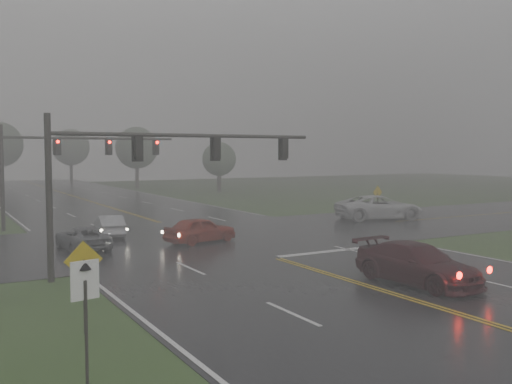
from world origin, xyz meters
TOP-DOWN VIEW (x-y plane):
  - main_road at (0.00, 20.00)m, footprint 18.00×160.00m
  - cross_street at (0.00, 22.00)m, footprint 120.00×14.00m
  - stop_bar at (4.50, 14.40)m, footprint 8.50×0.50m
  - sedan_maroon at (1.88, 7.02)m, footprint 2.50×5.45m
  - sedan_red at (-1.20, 20.30)m, footprint 4.49×2.62m
  - sedan_silver at (-4.99, 25.02)m, footprint 1.87×4.09m
  - car_grey at (-7.44, 21.24)m, footprint 2.26×4.40m
  - pickup_white at (14.95, 23.65)m, footprint 7.09×4.65m
  - signal_gantry_near at (-6.47, 14.40)m, footprint 12.08×0.29m
  - signal_gantry_far at (-6.64, 30.92)m, footprint 11.63×0.34m
  - sign_diamond_west at (-10.54, 7.33)m, footprint 1.08×0.12m
  - sign_arrow_white at (-11.42, 3.35)m, footprint 0.62×0.17m
  - sign_diamond_east at (15.25, 24.21)m, footprint 1.04×0.22m
  - tree_ne_a at (10.99, 68.96)m, footprint 5.85×5.85m
  - tree_n_mid at (-5.58, 78.98)m, footprint 6.32×6.32m
  - tree_e_near at (17.80, 56.72)m, footprint 4.32×4.32m
  - tree_n_far at (6.30, 89.30)m, footprint 6.07×6.07m

SIDE VIEW (x-z plane):
  - main_road at x=0.00m, z-range -0.01..0.01m
  - cross_street at x=0.00m, z-range -0.01..0.01m
  - stop_bar at x=4.50m, z-range 0.00..0.00m
  - sedan_maroon at x=1.88m, z-range -0.77..0.77m
  - sedan_red at x=-1.20m, z-range -0.72..0.72m
  - sedan_silver at x=-4.99m, z-range -0.65..0.65m
  - car_grey at x=-7.44m, z-range -0.59..0.59m
  - pickup_white at x=14.95m, z-range -0.91..0.91m
  - sign_diamond_east at x=15.25m, z-range 0.44..2.97m
  - sign_diamond_west at x=-10.54m, z-range 0.45..3.05m
  - sign_arrow_white at x=-11.42m, z-range 0.56..3.35m
  - tree_e_near at x=17.80m, z-range 0.99..7.33m
  - signal_gantry_near at x=-6.47m, z-range 1.33..7.88m
  - signal_gantry_far at x=-6.64m, z-range 1.36..8.17m
  - tree_ne_a at x=10.99m, z-range 1.35..9.95m
  - tree_n_far at x=6.30m, z-range 1.40..10.32m
  - tree_n_mid at x=-5.58m, z-range 1.47..10.76m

